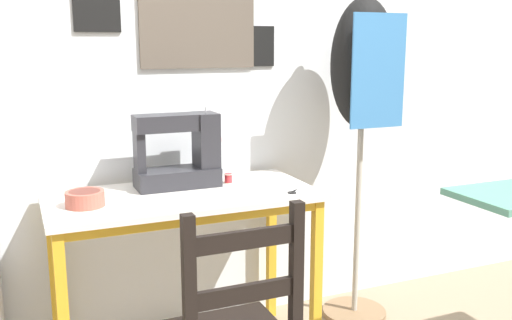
# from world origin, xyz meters

# --- Properties ---
(wall_back) EXTENTS (10.00, 0.07, 2.55)m
(wall_back) POSITION_xyz_m (0.00, 0.61, 1.28)
(wall_back) COLOR silver
(wall_back) RESTS_ON ground_plane
(sewing_table) EXTENTS (1.11, 0.54, 0.76)m
(sewing_table) POSITION_xyz_m (0.00, 0.26, 0.66)
(sewing_table) COLOR silver
(sewing_table) RESTS_ON ground_plane
(sewing_machine) EXTENTS (0.37, 0.17, 0.34)m
(sewing_machine) POSITION_xyz_m (0.03, 0.39, 0.90)
(sewing_machine) COLOR #28282D
(sewing_machine) RESTS_ON sewing_table
(fabric_bowl) EXTENTS (0.15, 0.15, 0.06)m
(fabric_bowl) POSITION_xyz_m (-0.40, 0.23, 0.79)
(fabric_bowl) COLOR #B25647
(fabric_bowl) RESTS_ON sewing_table
(scissors) EXTENTS (0.12, 0.11, 0.01)m
(scissors) POSITION_xyz_m (0.44, 0.11, 0.76)
(scissors) COLOR silver
(scissors) RESTS_ON sewing_table
(thread_spool_near_machine) EXTENTS (0.04, 0.04, 0.04)m
(thread_spool_near_machine) POSITION_xyz_m (0.24, 0.36, 0.78)
(thread_spool_near_machine) COLOR red
(thread_spool_near_machine) RESTS_ON sewing_table
(dress_form) EXTENTS (0.33, 0.32, 1.62)m
(dress_form) POSITION_xyz_m (0.91, 0.33, 1.19)
(dress_form) COLOR #846647
(dress_form) RESTS_ON ground_plane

